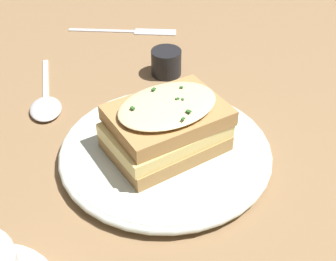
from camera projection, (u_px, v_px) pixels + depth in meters
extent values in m
plane|color=olive|center=(175.00, 146.00, 0.59)|extent=(2.40, 2.40, 0.00)
cylinder|color=silver|center=(168.00, 154.00, 0.57)|extent=(0.24, 0.24, 0.02)
torus|color=silver|center=(168.00, 152.00, 0.56)|extent=(0.26, 0.26, 0.01)
cube|color=#B2844C|center=(168.00, 143.00, 0.56)|extent=(0.16, 0.14, 0.02)
cube|color=#EAD17A|center=(168.00, 131.00, 0.54)|extent=(0.16, 0.14, 0.02)
cube|color=#B2844C|center=(171.00, 117.00, 0.54)|extent=(0.16, 0.15, 0.02)
ellipsoid|color=beige|center=(171.00, 106.00, 0.53)|extent=(0.15, 0.13, 0.01)
cube|color=#2D6028|center=(183.00, 99.00, 0.53)|extent=(0.00, 0.00, 0.00)
cube|color=#2D6028|center=(133.00, 108.00, 0.52)|extent=(0.01, 0.01, 0.00)
cube|color=#2D6028|center=(189.00, 111.00, 0.51)|extent=(0.00, 0.01, 0.00)
cube|color=#2D6028|center=(181.00, 87.00, 0.55)|extent=(0.00, 0.00, 0.00)
cube|color=#2D6028|center=(154.00, 89.00, 0.54)|extent=(0.01, 0.00, 0.00)
cube|color=#2D6028|center=(183.00, 119.00, 0.50)|extent=(0.00, 0.00, 0.00)
cube|color=#2D6028|center=(177.00, 99.00, 0.53)|extent=(0.01, 0.00, 0.00)
cube|color=silver|center=(102.00, 30.00, 0.84)|extent=(0.06, 0.11, 0.00)
cube|color=silver|center=(155.00, 32.00, 0.83)|extent=(0.05, 0.08, 0.00)
cube|color=#333335|center=(162.00, 30.00, 0.83)|extent=(0.02, 0.04, 0.00)
cube|color=#333335|center=(161.00, 31.00, 0.83)|extent=(0.02, 0.04, 0.00)
cube|color=#333335|center=(161.00, 33.00, 0.83)|extent=(0.02, 0.04, 0.00)
cube|color=silver|center=(46.00, 79.00, 0.71)|extent=(0.09, 0.08, 0.00)
ellipsoid|color=silver|center=(46.00, 109.00, 0.64)|extent=(0.07, 0.07, 0.01)
cylinder|color=black|center=(166.00, 62.00, 0.71)|extent=(0.05, 0.05, 0.04)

